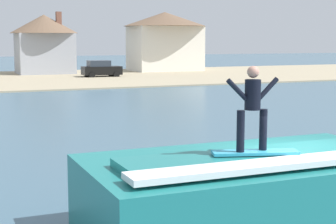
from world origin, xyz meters
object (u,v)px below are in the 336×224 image
wave_crest (251,191)px  house_gabled_white (165,37)px  car_far_shore (101,69)px  house_small_cottage (44,40)px  surfer (253,104)px  surfboard (255,152)px

wave_crest → house_gabled_white: size_ratio=0.66×
car_far_shore → house_small_cottage: size_ratio=0.53×
surfer → surfboard: bearing=-31.2°
wave_crest → surfer: 2.00m
surfboard → surfer: 0.99m
car_far_shore → house_gabled_white: house_gabled_white is taller
surfboard → house_gabled_white: bearing=69.2°
car_far_shore → surfer: bearing=-102.4°
house_small_cottage → car_far_shore: bearing=-60.1°
wave_crest → house_small_cottage: 55.23m
wave_crest → car_far_shore: bearing=77.8°
car_far_shore → house_small_cottage: bearing=119.9°
surfer → house_small_cottage: (5.85, 55.27, 1.23)m
surfer → car_far_shore: size_ratio=0.41×
wave_crest → surfer: (-0.25, -0.41, 1.94)m
wave_crest → house_small_cottage: bearing=84.2°
house_small_cottage → wave_crest: bearing=-95.8°
house_gabled_white → car_far_shore: bearing=-143.2°
wave_crest → house_gabled_white: house_gabled_white is taller
surfboard → house_gabled_white: 59.46m
surfer → car_far_shore: 48.55m
house_gabled_white → surfer: bearing=-110.9°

